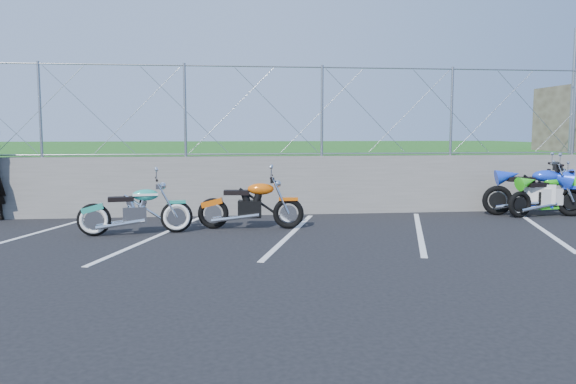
{
  "coord_description": "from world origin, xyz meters",
  "views": [
    {
      "loc": [
        -1.21,
        -8.89,
        1.84
      ],
      "look_at": [
        -0.02,
        1.3,
        0.73
      ],
      "focal_mm": 35.0,
      "sensor_mm": 36.0,
      "label": 1
    }
  ],
  "objects": [
    {
      "name": "naked_orange",
      "position": [
        -0.66,
        1.66,
        0.43
      ],
      "size": [
        2.02,
        0.68,
        1.0
      ],
      "rotation": [
        0.0,
        0.0,
        -0.11
      ],
      "color": "black",
      "rests_on": "ground"
    },
    {
      "name": "grass_field",
      "position": [
        0.0,
        13.5,
        0.65
      ],
      "size": [
        30.0,
        20.0,
        1.3
      ],
      "primitive_type": "cube",
      "color": "#1A5015",
      "rests_on": "ground"
    },
    {
      "name": "parking_lines",
      "position": [
        1.2,
        1.0,
        0.0
      ],
      "size": [
        18.29,
        4.31,
        0.01
      ],
      "color": "silver",
      "rests_on": "ground"
    },
    {
      "name": "cruiser_turquoise",
      "position": [
        -2.74,
        1.32,
        0.4
      ],
      "size": [
        2.01,
        0.63,
        1.0
      ],
      "rotation": [
        0.0,
        0.0,
        0.14
      ],
      "color": "black",
      "rests_on": "ground"
    },
    {
      "name": "sportbike_green",
      "position": [
        5.81,
        2.51,
        0.43
      ],
      "size": [
        1.92,
        0.68,
        1.0
      ],
      "rotation": [
        0.0,
        0.0,
        0.19
      ],
      "color": "black",
      "rests_on": "ground"
    },
    {
      "name": "chain_link_fence",
      "position": [
        0.0,
        3.5,
        2.3
      ],
      "size": [
        28.0,
        0.03,
        2.0
      ],
      "color": "gray",
      "rests_on": "retaining_wall"
    },
    {
      "name": "ground",
      "position": [
        0.0,
        0.0,
        0.0
      ],
      "size": [
        90.0,
        90.0,
        0.0
      ],
      "primitive_type": "plane",
      "color": "black",
      "rests_on": "ground"
    },
    {
      "name": "sportbike_blue",
      "position": [
        5.61,
        2.59,
        0.5
      ],
      "size": [
        2.19,
        0.79,
        1.15
      ],
      "rotation": [
        0.0,
        0.0,
        -0.23
      ],
      "color": "black",
      "rests_on": "ground"
    },
    {
      "name": "retaining_wall",
      "position": [
        0.0,
        3.5,
        0.65
      ],
      "size": [
        30.0,
        0.22,
        1.3
      ],
      "primitive_type": "cube",
      "color": "#62625D",
      "rests_on": "ground"
    },
    {
      "name": "sign_pole",
      "position": [
        7.2,
        3.9,
        2.8
      ],
      "size": [
        0.08,
        0.08,
        3.0
      ],
      "primitive_type": "cylinder",
      "color": "gray",
      "rests_on": "grass_field"
    }
  ]
}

